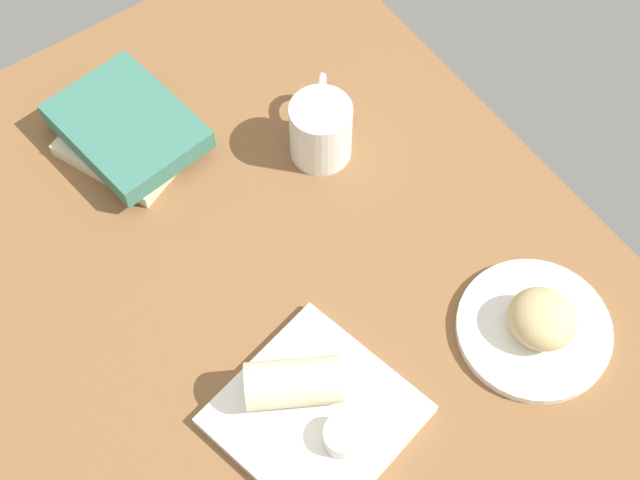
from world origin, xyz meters
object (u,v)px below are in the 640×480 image
Objects in this scene: book_stack at (128,132)px; square_plate at (316,415)px; sauce_cup at (344,436)px; round_plate at (534,329)px; coffee_mug at (321,128)px; scone_pastry at (542,319)px; breakfast_wrap at (293,383)px.

square_plate is at bearing 177.84° from book_stack.
book_stack reaches higher than sauce_cup.
coffee_mug reaches higher than round_plate.
book_stack is (55.22, -1.10, -0.12)cm from sauce_cup.
breakfast_wrap is (11.00, 30.90, 0.24)cm from scone_pastry.
square_plate is 4.28× the size of sauce_cup.
square_plate is at bearing 9.42° from sauce_cup.
round_plate is 32.77cm from breakfast_wrap.
book_stack is at bearing -1.15° from sauce_cup.
sauce_cup is (2.36, 29.47, -1.30)cm from scone_pastry.
book_stack reaches higher than square_plate.
book_stack reaches higher than round_plate.
sauce_cup is 0.22× the size of book_stack.
sauce_cup is 0.43× the size of breakfast_wrap.
book_stack is at bearing 26.26° from round_plate.
round_plate is at bearing -93.86° from sauce_cup.
sauce_cup is 44.98cm from coffee_mug.
coffee_mug reaches higher than breakfast_wrap.
book_stack is 1.83× the size of coffee_mug.
round_plate is at bearing -102.67° from square_plate.
book_stack is at bearing 26.23° from scone_pastry.
scone_pastry is 29.59cm from sauce_cup.
breakfast_wrap is (10.61, 30.76, 3.88)cm from round_plate.
book_stack is (57.20, 28.22, 2.22)cm from round_plate.
scone_pastry reaches higher than book_stack.
scone_pastry reaches higher than round_plate.
coffee_mug is (29.64, -24.97, 0.47)cm from breakfast_wrap.
sauce_cup is at bearing 39.12° from breakfast_wrap.
breakfast_wrap is 0.94× the size of coffee_mug.
coffee_mug reaches higher than square_plate.
square_plate is at bearing 143.99° from coffee_mug.
square_plate is 0.94× the size of book_stack.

